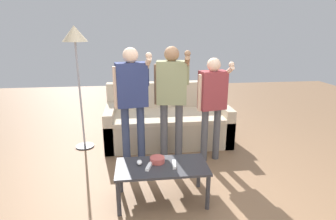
% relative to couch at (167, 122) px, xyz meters
% --- Properties ---
extents(ground_plane, '(12.00, 12.00, 0.00)m').
position_rel_couch_xyz_m(ground_plane, '(-0.08, -1.36, -0.31)').
color(ground_plane, brown).
extents(couch, '(1.95, 0.96, 0.91)m').
position_rel_couch_xyz_m(couch, '(0.00, 0.00, 0.00)').
color(couch, '#B7A88E').
rests_on(couch, ground).
extents(coffee_table, '(0.96, 0.48, 0.41)m').
position_rel_couch_xyz_m(coffee_table, '(-0.24, -1.65, 0.05)').
color(coffee_table, '#2D2D33').
rests_on(coffee_table, ground).
extents(snack_bowl, '(0.16, 0.16, 0.06)m').
position_rel_couch_xyz_m(snack_bowl, '(-0.28, -1.57, 0.13)').
color(snack_bowl, '#B24C47').
rests_on(snack_bowl, coffee_table).
extents(game_remote_nunchuk, '(0.06, 0.09, 0.05)m').
position_rel_couch_xyz_m(game_remote_nunchuk, '(-0.48, -1.59, 0.13)').
color(game_remote_nunchuk, white).
rests_on(game_remote_nunchuk, coffee_table).
extents(floor_lamp, '(0.35, 0.35, 1.83)m').
position_rel_couch_xyz_m(floor_lamp, '(-1.32, -0.13, 1.28)').
color(floor_lamp, '#2D2D33').
rests_on(floor_lamp, ground).
extents(player_left, '(0.49, 0.31, 1.57)m').
position_rel_couch_xyz_m(player_left, '(-0.54, -0.76, 0.68)').
color(player_left, '#2D3856').
rests_on(player_left, ground).
extents(player_center, '(0.46, 0.36, 1.57)m').
position_rel_couch_xyz_m(player_center, '(-0.02, -0.70, 0.68)').
color(player_center, '#47474C').
rests_on(player_center, ground).
extents(player_right, '(0.45, 0.28, 1.43)m').
position_rel_couch_xyz_m(player_right, '(0.52, -0.77, 0.59)').
color(player_right, '#47474C').
rests_on(player_right, ground).
extents(game_remote_wand_near, '(0.08, 0.15, 0.03)m').
position_rel_couch_xyz_m(game_remote_wand_near, '(-0.38, -1.68, 0.12)').
color(game_remote_wand_near, white).
rests_on(game_remote_wand_near, coffee_table).
extents(game_remote_wand_far, '(0.05, 0.16, 0.03)m').
position_rel_couch_xyz_m(game_remote_wand_far, '(-0.12, -1.66, 0.12)').
color(game_remote_wand_far, white).
rests_on(game_remote_wand_far, coffee_table).
extents(game_remote_wand_spare, '(0.10, 0.15, 0.03)m').
position_rel_couch_xyz_m(game_remote_wand_spare, '(-0.31, -1.54, 0.12)').
color(game_remote_wand_spare, white).
rests_on(game_remote_wand_spare, coffee_table).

